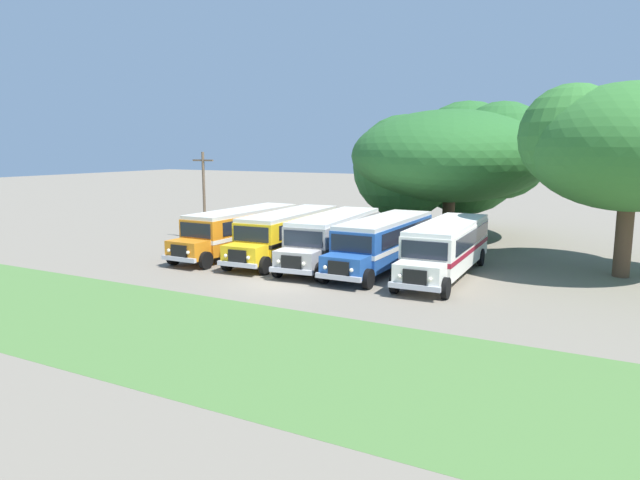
{
  "coord_description": "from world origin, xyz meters",
  "views": [
    {
      "loc": [
        15.12,
        -23.86,
        6.78
      ],
      "look_at": [
        0.0,
        4.1,
        1.6
      ],
      "focal_mm": 32.1,
      "sensor_mm": 36.0,
      "label": 1
    }
  ],
  "objects_px": {
    "parked_bus_slot_2": "(334,236)",
    "broad_shade_tree": "(454,158)",
    "parked_bus_slot_1": "(288,232)",
    "parked_bus_slot_3": "(383,240)",
    "parked_bus_slot_0": "(241,229)",
    "secondary_tree": "(634,148)",
    "parked_bus_slot_4": "(447,246)",
    "utility_pole": "(204,193)"
  },
  "relations": [
    {
      "from": "parked_bus_slot_1",
      "to": "parked_bus_slot_4",
      "type": "height_order",
      "value": "same"
    },
    {
      "from": "parked_bus_slot_1",
      "to": "parked_bus_slot_0",
      "type": "bearing_deg",
      "value": -88.77
    },
    {
      "from": "parked_bus_slot_0",
      "to": "parked_bus_slot_3",
      "type": "xyz_separation_m",
      "value": [
        9.77,
        0.14,
        0.0
      ]
    },
    {
      "from": "parked_bus_slot_4",
      "to": "utility_pole",
      "type": "relative_size",
      "value": 1.69
    },
    {
      "from": "parked_bus_slot_4",
      "to": "utility_pole",
      "type": "height_order",
      "value": "utility_pole"
    },
    {
      "from": "secondary_tree",
      "to": "parked_bus_slot_1",
      "type": "bearing_deg",
      "value": -166.49
    },
    {
      "from": "parked_bus_slot_4",
      "to": "parked_bus_slot_3",
      "type": "bearing_deg",
      "value": -93.5
    },
    {
      "from": "parked_bus_slot_1",
      "to": "parked_bus_slot_3",
      "type": "distance_m",
      "value": 6.42
    },
    {
      "from": "utility_pole",
      "to": "broad_shade_tree",
      "type": "bearing_deg",
      "value": 35.24
    },
    {
      "from": "parked_bus_slot_0",
      "to": "secondary_tree",
      "type": "height_order",
      "value": "secondary_tree"
    },
    {
      "from": "broad_shade_tree",
      "to": "secondary_tree",
      "type": "bearing_deg",
      "value": -36.72
    },
    {
      "from": "secondary_tree",
      "to": "parked_bus_slot_2",
      "type": "bearing_deg",
      "value": -163.71
    },
    {
      "from": "parked_bus_slot_0",
      "to": "parked_bus_slot_2",
      "type": "distance_m",
      "value": 6.57
    },
    {
      "from": "parked_bus_slot_3",
      "to": "utility_pole",
      "type": "relative_size",
      "value": 1.69
    },
    {
      "from": "parked_bus_slot_3",
      "to": "broad_shade_tree",
      "type": "xyz_separation_m",
      "value": [
        0.11,
        13.47,
        4.41
      ]
    },
    {
      "from": "parked_bus_slot_3",
      "to": "utility_pole",
      "type": "xyz_separation_m",
      "value": [
        -15.09,
        2.73,
        1.88
      ]
    },
    {
      "from": "parked_bus_slot_2",
      "to": "parked_bus_slot_4",
      "type": "bearing_deg",
      "value": 83.03
    },
    {
      "from": "parked_bus_slot_4",
      "to": "broad_shade_tree",
      "type": "height_order",
      "value": "broad_shade_tree"
    },
    {
      "from": "parked_bus_slot_2",
      "to": "utility_pole",
      "type": "bearing_deg",
      "value": -107.52
    },
    {
      "from": "parked_bus_slot_2",
      "to": "parked_bus_slot_4",
      "type": "xyz_separation_m",
      "value": [
        6.86,
        -0.21,
        0.0
      ]
    },
    {
      "from": "broad_shade_tree",
      "to": "utility_pole",
      "type": "relative_size",
      "value": 2.63
    },
    {
      "from": "parked_bus_slot_4",
      "to": "parked_bus_slot_1",
      "type": "bearing_deg",
      "value": -93.54
    },
    {
      "from": "parked_bus_slot_2",
      "to": "utility_pole",
      "type": "relative_size",
      "value": 1.7
    },
    {
      "from": "utility_pole",
      "to": "parked_bus_slot_0",
      "type": "bearing_deg",
      "value": -28.29
    },
    {
      "from": "parked_bus_slot_0",
      "to": "broad_shade_tree",
      "type": "bearing_deg",
      "value": 144.57
    },
    {
      "from": "parked_bus_slot_4",
      "to": "broad_shade_tree",
      "type": "bearing_deg",
      "value": -167.57
    },
    {
      "from": "parked_bus_slot_3",
      "to": "secondary_tree",
      "type": "distance_m",
      "value": 13.86
    },
    {
      "from": "parked_bus_slot_1",
      "to": "parked_bus_slot_4",
      "type": "distance_m",
      "value": 10.07
    },
    {
      "from": "parked_bus_slot_2",
      "to": "parked_bus_slot_4",
      "type": "relative_size",
      "value": 1.01
    },
    {
      "from": "parked_bus_slot_4",
      "to": "utility_pole",
      "type": "xyz_separation_m",
      "value": [
        -18.74,
        2.81,
        1.88
      ]
    },
    {
      "from": "parked_bus_slot_2",
      "to": "broad_shade_tree",
      "type": "height_order",
      "value": "broad_shade_tree"
    },
    {
      "from": "parked_bus_slot_3",
      "to": "parked_bus_slot_4",
      "type": "xyz_separation_m",
      "value": [
        3.65,
        -0.08,
        0.0
      ]
    },
    {
      "from": "broad_shade_tree",
      "to": "parked_bus_slot_3",
      "type": "bearing_deg",
      "value": -90.48
    },
    {
      "from": "parked_bus_slot_1",
      "to": "broad_shade_tree",
      "type": "bearing_deg",
      "value": 150.18
    },
    {
      "from": "parked_bus_slot_2",
      "to": "utility_pole",
      "type": "xyz_separation_m",
      "value": [
        -11.88,
        2.6,
        1.88
      ]
    },
    {
      "from": "parked_bus_slot_3",
      "to": "parked_bus_slot_4",
      "type": "relative_size",
      "value": 1.0
    },
    {
      "from": "parked_bus_slot_3",
      "to": "broad_shade_tree",
      "type": "distance_m",
      "value": 14.17
    },
    {
      "from": "parked_bus_slot_1",
      "to": "broad_shade_tree",
      "type": "height_order",
      "value": "broad_shade_tree"
    },
    {
      "from": "parked_bus_slot_0",
      "to": "secondary_tree",
      "type": "relative_size",
      "value": 0.95
    },
    {
      "from": "parked_bus_slot_1",
      "to": "parked_bus_slot_2",
      "type": "height_order",
      "value": "same"
    },
    {
      "from": "parked_bus_slot_2",
      "to": "parked_bus_slot_3",
      "type": "relative_size",
      "value": 1.01
    },
    {
      "from": "broad_shade_tree",
      "to": "utility_pole",
      "type": "height_order",
      "value": "broad_shade_tree"
    }
  ]
}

